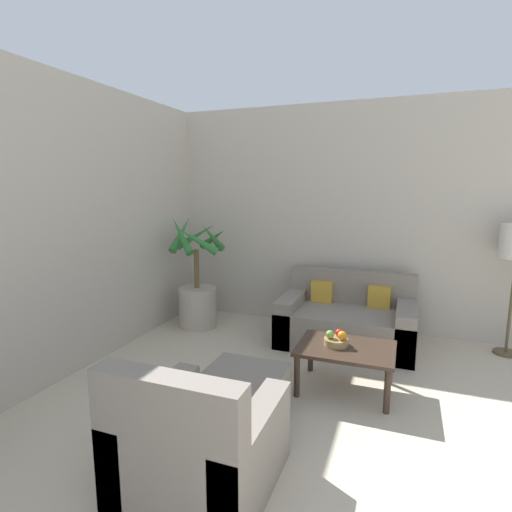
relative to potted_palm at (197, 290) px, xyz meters
name	(u,v)px	position (x,y,z in m)	size (l,w,h in m)	color
wall_back	(464,221)	(2.96, 0.67, 0.89)	(8.43, 0.06, 2.70)	#BCB2A3
potted_palm	(197,290)	(0.00, 0.00, 0.00)	(0.76, 0.77, 1.39)	#ADA393
sofa_loveseat	(347,321)	(1.81, 0.10, -0.20)	(1.43, 0.88, 0.76)	gray
coffee_table	(346,353)	(1.95, -0.98, -0.13)	(0.80, 0.59, 0.39)	#38281E
fruit_bowl	(336,342)	(1.87, -0.97, -0.04)	(0.20, 0.20, 0.06)	#997A4C
apple_red	(339,333)	(1.88, -0.92, 0.02)	(0.07, 0.07, 0.07)	red
apple_green	(330,334)	(1.82, -0.99, 0.02)	(0.07, 0.07, 0.07)	olive
orange_fruit	(342,336)	(1.92, -0.98, 0.03)	(0.08, 0.08, 0.08)	orange
armchair	(199,445)	(1.34, -2.41, -0.19)	(0.81, 0.84, 0.82)	gray
ottoman	(245,392)	(1.29, -1.61, -0.29)	(0.60, 0.51, 0.34)	gray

